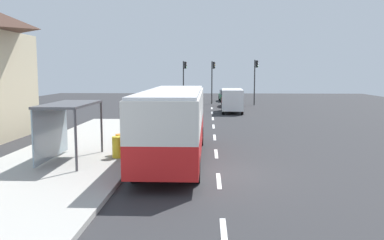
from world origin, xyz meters
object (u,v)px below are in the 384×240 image
white_van (232,99)px  traffic_light_near_side (255,75)px  recycling_bin_yellow (118,147)px  sedan_far (229,100)px  sedan_near (226,95)px  traffic_light_far_side (184,76)px  bus (174,120)px  recycling_bin_orange (121,144)px  bus_shelter (63,117)px  traffic_light_median (213,76)px

white_van → traffic_light_near_side: 9.97m
recycling_bin_yellow → sedan_far: bearing=77.5°
sedan_near → traffic_light_far_side: 8.11m
bus → recycling_bin_orange: size_ratio=11.60×
sedan_near → bus_shelter: bearing=-102.8°
sedan_near → sedan_far: bearing=-90.0°
bus → traffic_light_far_side: 31.95m
white_van → traffic_light_near_side: traffic_light_near_side is taller
traffic_light_far_side → white_van: bearing=-61.9°
bus → white_van: (3.91, 21.94, -0.50)m
bus → white_van: bearing=79.9°
recycling_bin_yellow → traffic_light_median: bearing=82.1°
recycling_bin_orange → traffic_light_near_side: size_ratio=0.18×
traffic_light_far_side → traffic_light_median: size_ratio=1.00×
white_van → bus_shelter: bus_shelter is taller
white_van → sedan_near: white_van is taller
sedan_near → traffic_light_far_side: traffic_light_far_side is taller
traffic_light_near_side → sedan_far: bearing=-147.8°
bus → recycling_bin_orange: (-2.49, 0.37, -1.19)m
recycling_bin_orange → traffic_light_median: 32.75m
bus_shelter → traffic_light_far_side: bearing=84.3°
recycling_bin_yellow → white_van: bearing=74.0°
recycling_bin_yellow → bus: bearing=7.5°
recycling_bin_orange → bus_shelter: (-2.21, -1.39, 1.44)m
sedan_near → bus: bearing=-96.1°
bus_shelter → recycling_bin_yellow: bearing=17.3°
sedan_far → traffic_light_median: size_ratio=0.84×
recycling_bin_yellow → traffic_light_far_side: size_ratio=0.18×
bus → sedan_near: 37.51m
traffic_light_near_side → traffic_light_far_side: 8.64m
recycling_bin_yellow → traffic_light_near_side: traffic_light_near_side is taller
bus_shelter → sedan_near: bearing=77.2°
bus → sedan_near: size_ratio=2.46×
sedan_near → recycling_bin_yellow: size_ratio=4.72×
bus → bus_shelter: 4.82m
bus_shelter → traffic_light_near_side: bearing=69.6°
bus → recycling_bin_orange: bearing=171.5°
bus → recycling_bin_yellow: bus is taller
sedan_far → recycling_bin_orange: bearing=-102.8°
bus_shelter → recycling_bin_orange: bearing=32.1°
traffic_light_median → bus_shelter: bearing=-101.4°
bus → bus_shelter: bearing=-167.8°
traffic_light_near_side → recycling_bin_yellow: bearing=-107.2°
recycling_bin_yellow → traffic_light_near_side: 33.00m
traffic_light_median → traffic_light_far_side: bearing=-167.1°
sedan_far → recycling_bin_orange: sedan_far is taller
white_van → sedan_near: bearing=89.6°
sedan_near → traffic_light_near_side: (3.20, -6.20, 2.79)m
bus → sedan_far: (4.01, 29.07, -1.05)m
recycling_bin_yellow → recycling_bin_orange: size_ratio=1.00×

